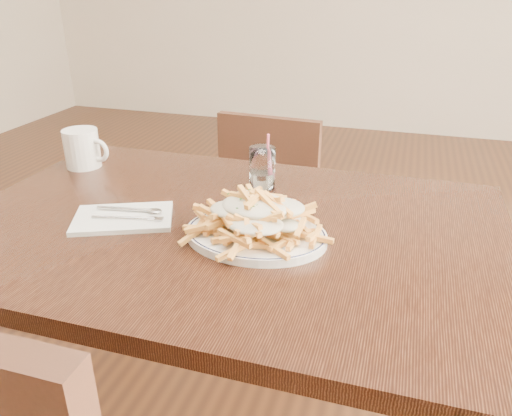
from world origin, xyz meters
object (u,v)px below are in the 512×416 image
(table, at_px, (227,253))
(chair_far, at_px, (276,200))
(loaded_fries, at_px, (256,212))
(fries_plate, at_px, (256,234))
(water_glass, at_px, (262,170))
(coffee_mug, at_px, (83,148))

(table, distance_m, chair_far, 0.82)
(table, height_order, loaded_fries, loaded_fries)
(fries_plate, bearing_deg, loaded_fries, 0.00)
(table, distance_m, water_glass, 0.25)
(chair_far, bearing_deg, water_glass, -78.74)
(fries_plate, xyz_separation_m, water_glass, (-0.07, 0.27, 0.04))
(chair_far, xyz_separation_m, fries_plate, (0.18, -0.84, 0.30))
(table, distance_m, fries_plate, 0.13)
(fries_plate, xyz_separation_m, coffee_mug, (-0.59, 0.27, 0.04))
(water_glass, bearing_deg, coffee_mug, -179.87)
(table, xyz_separation_m, water_glass, (0.02, 0.22, 0.12))
(fries_plate, height_order, loaded_fries, loaded_fries)
(table, relative_size, chair_far, 1.49)
(table, bearing_deg, fries_plate, -31.42)
(fries_plate, bearing_deg, coffee_mug, 155.62)
(table, xyz_separation_m, coffee_mug, (-0.50, 0.21, 0.13))
(coffee_mug, bearing_deg, table, -23.10)
(chair_far, bearing_deg, fries_plate, -77.91)
(fries_plate, distance_m, coffee_mug, 0.65)
(table, distance_m, loaded_fries, 0.17)
(chair_far, relative_size, water_glass, 5.60)
(table, height_order, fries_plate, fries_plate)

